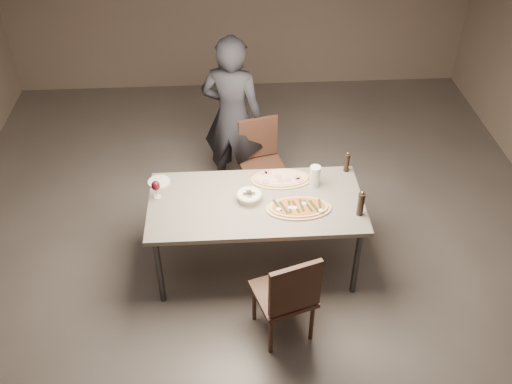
{
  "coord_description": "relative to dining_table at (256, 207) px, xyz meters",
  "views": [
    {
      "loc": [
        -0.23,
        -3.67,
        3.78
      ],
      "look_at": [
        0.0,
        0.0,
        0.85
      ],
      "focal_mm": 40.0,
      "sensor_mm": 36.0,
      "label": 1
    }
  ],
  "objects": [
    {
      "name": "diner",
      "position": [
        -0.16,
        1.19,
        0.16
      ],
      "size": [
        0.72,
        0.59,
        1.71
      ],
      "primitive_type": "imported",
      "rotation": [
        0.0,
        0.0,
        2.81
      ],
      "color": "black",
      "rests_on": "ground"
    },
    {
      "name": "chair_far",
      "position": [
        0.11,
        1.0,
        -0.2
      ],
      "size": [
        0.51,
        0.51,
        0.89
      ],
      "rotation": [
        0.0,
        0.0,
        3.38
      ],
      "color": "#3F251A",
      "rests_on": "ground"
    },
    {
      "name": "room",
      "position": [
        0.0,
        0.0,
        0.71
      ],
      "size": [
        7.0,
        7.0,
        7.0
      ],
      "color": "#5C5550",
      "rests_on": "ground"
    },
    {
      "name": "oil_dish",
      "position": [
        0.43,
        -0.16,
        0.06
      ],
      "size": [
        0.12,
        0.12,
        0.01
      ],
      "rotation": [
        0.0,
        0.0,
        -0.2
      ],
      "color": "white",
      "rests_on": "dining_table"
    },
    {
      "name": "carafe",
      "position": [
        0.52,
        0.19,
        0.15
      ],
      "size": [
        0.09,
        0.09,
        0.19
      ],
      "rotation": [
        0.0,
        0.0,
        -0.24
      ],
      "color": "silver",
      "rests_on": "dining_table"
    },
    {
      "name": "pepper_mill_left",
      "position": [
        0.83,
        0.38,
        0.15
      ],
      "size": [
        0.05,
        0.05,
        0.2
      ],
      "rotation": [
        0.0,
        0.0,
        -0.35
      ],
      "color": "black",
      "rests_on": "dining_table"
    },
    {
      "name": "zucchini_pizza",
      "position": [
        0.34,
        -0.12,
        0.07
      ],
      "size": [
        0.54,
        0.3,
        0.05
      ],
      "rotation": [
        0.0,
        0.0,
        0.02
      ],
      "color": "tan",
      "rests_on": "dining_table"
    },
    {
      "name": "bread_basket",
      "position": [
        -0.06,
        0.02,
        0.1
      ],
      "size": [
        0.21,
        0.21,
        0.08
      ],
      "rotation": [
        0.0,
        0.0,
        0.11
      ],
      "color": "beige",
      "rests_on": "dining_table"
    },
    {
      "name": "wine_glass",
      "position": [
        -0.83,
        0.11,
        0.17
      ],
      "size": [
        0.07,
        0.07,
        0.17
      ],
      "rotation": [
        0.0,
        0.0,
        -0.1
      ],
      "color": "silver",
      "rests_on": "dining_table"
    },
    {
      "name": "pepper_mill_right",
      "position": [
        0.83,
        -0.22,
        0.17
      ],
      "size": [
        0.06,
        0.06,
        0.23
      ],
      "rotation": [
        0.0,
        0.0,
        -0.2
      ],
      "color": "black",
      "rests_on": "dining_table"
    },
    {
      "name": "dining_table",
      "position": [
        0.0,
        0.0,
        0.0
      ],
      "size": [
        1.8,
        0.9,
        0.75
      ],
      "color": "slate",
      "rests_on": "ground"
    },
    {
      "name": "chair_near",
      "position": [
        0.19,
        -0.82,
        -0.19
      ],
      "size": [
        0.54,
        0.54,
        0.9
      ],
      "rotation": [
        0.0,
        0.0,
        0.31
      ],
      "color": "#3F251A",
      "rests_on": "ground"
    },
    {
      "name": "ham_pizza",
      "position": [
        0.24,
        0.28,
        0.07
      ],
      "size": [
        0.53,
        0.3,
        0.04
      ],
      "rotation": [
        0.0,
        0.0,
        -0.11
      ],
      "color": "tan",
      "rests_on": "dining_table"
    },
    {
      "name": "side_plate",
      "position": [
        -0.83,
        0.31,
        0.06
      ],
      "size": [
        0.19,
        0.19,
        0.01
      ],
      "rotation": [
        0.0,
        0.0,
        0.23
      ],
      "color": "white",
      "rests_on": "dining_table"
    }
  ]
}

